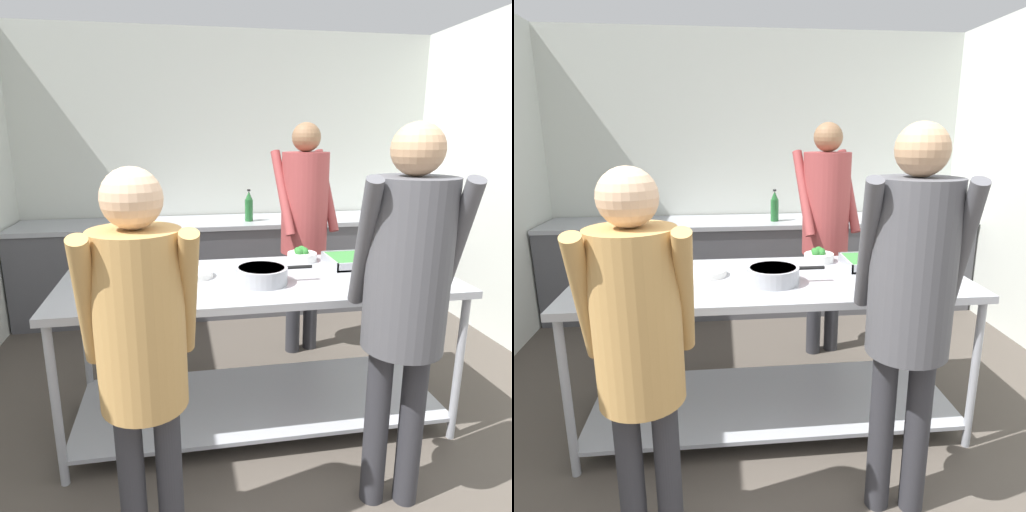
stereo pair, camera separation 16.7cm
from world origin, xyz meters
The scene contains 12 objects.
wall_rear centered at (0.00, 3.49, 1.32)m, with size 4.19×0.06×2.65m.
back_counter centered at (0.00, 3.12, 0.45)m, with size 4.03×0.65×0.89m.
serving_counter centered at (-0.11, 1.26, 0.61)m, with size 2.19×0.86×0.90m.
serving_tray_vegetables centered at (-0.81, 1.47, 0.92)m, with size 0.37×0.30×0.05m.
plate_stack centered at (-0.48, 1.34, 0.92)m, with size 0.22×0.22×0.04m.
sauce_pan centered at (-0.12, 1.17, 0.95)m, with size 0.43×0.29×0.09m.
broccoli_bowl centered at (0.22, 1.57, 0.93)m, with size 0.19×0.19×0.09m.
serving_tray_roast centered at (0.56, 1.43, 0.92)m, with size 0.41×0.31×0.05m.
guest_serving_left centered at (-0.70, 0.40, 0.98)m, with size 0.44×0.34×1.58m.
guest_serving_right centered at (0.38, 0.52, 1.07)m, with size 0.50×0.41×1.73m.
cook_behind_counter centered at (0.39, 2.12, 1.10)m, with size 0.50×0.43×1.77m.
water_bottle centered at (0.11, 3.03, 1.03)m, with size 0.08×0.08×0.30m.
Camera 1 is at (-0.55, -1.15, 1.68)m, focal length 32.00 mm.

